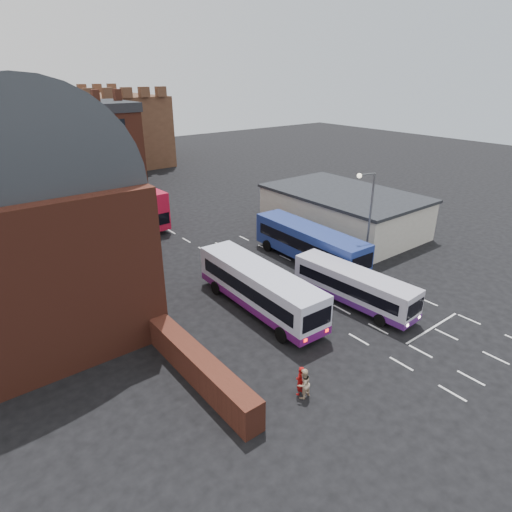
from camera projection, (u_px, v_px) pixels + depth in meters
ground at (349, 334)px, 28.25m from camera, size 180.00×180.00×0.00m
railway_station at (0, 194)px, 31.61m from camera, size 12.00×28.00×16.00m
forecourt_wall at (200, 368)px, 23.57m from camera, size 1.20×10.00×1.80m
cream_building at (343, 211)px, 45.98m from camera, size 10.40×16.40×4.25m
brick_terrace at (50, 158)px, 55.88m from camera, size 22.00×10.00×11.00m
castle_keep at (91, 131)px, 76.91m from camera, size 22.00×22.00×12.00m
bus_white_outbound at (259, 286)px, 30.48m from camera, size 3.24×11.87×3.22m
bus_white_inbound at (354, 285)px, 31.32m from camera, size 2.95×9.87×2.66m
bus_blue at (309, 242)px, 38.06m from camera, size 3.30×12.15×3.29m
bus_red_double at (136, 203)px, 47.94m from camera, size 3.05×11.11×4.41m
street_lamp at (367, 214)px, 35.03m from camera, size 1.72×0.64×8.65m
pedestrian_red at (300, 381)px, 22.70m from camera, size 0.74×0.62×1.72m
pedestrian_beige at (303, 384)px, 22.44m from camera, size 0.91×0.73×1.76m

